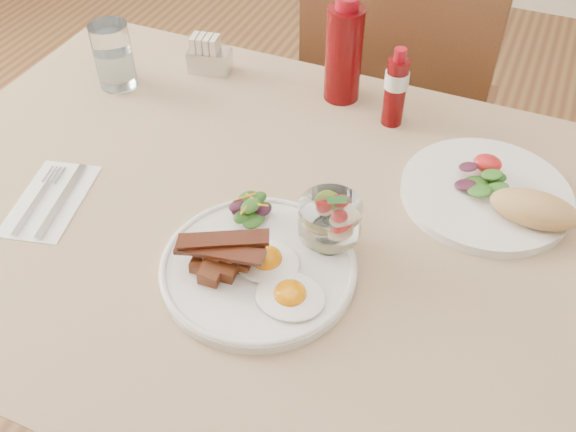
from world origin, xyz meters
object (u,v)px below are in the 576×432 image
object	(u,v)px
chair_far	(396,113)
hot_sauce_bottle	(396,88)
main_plate	(258,268)
fruit_cup	(330,219)
water_glass	(114,59)
second_plate	(497,196)
ketchup_bottle	(344,53)
table	(292,258)
sugar_caddy	(209,57)

from	to	relation	value
chair_far	hot_sauce_bottle	xyz separation A→B (m)	(0.07, -0.36, 0.30)
main_plate	fruit_cup	world-z (taller)	fruit_cup
fruit_cup	water_glass	bearing A→B (deg)	154.38
second_plate	water_glass	distance (m)	0.75
fruit_cup	water_glass	distance (m)	0.60
ketchup_bottle	second_plate	bearing A→B (deg)	-30.16
second_plate	water_glass	size ratio (longest dim) A/B	2.20
table	sugar_caddy	bearing A→B (deg)	134.20
hot_sauce_bottle	water_glass	bearing A→B (deg)	-170.54
hot_sauce_bottle	sugar_caddy	world-z (taller)	hot_sauce_bottle
chair_far	sugar_caddy	distance (m)	0.53
main_plate	hot_sauce_bottle	world-z (taller)	hot_sauce_bottle
chair_far	main_plate	distance (m)	0.82
ketchup_bottle	table	bearing A→B (deg)	-82.43
main_plate	ketchup_bottle	size ratio (longest dim) A/B	1.39
table	ketchup_bottle	world-z (taller)	ketchup_bottle
sugar_caddy	hot_sauce_bottle	bearing A→B (deg)	-14.22
main_plate	water_glass	bearing A→B (deg)	143.94
chair_far	water_glass	bearing A→B (deg)	-136.23
main_plate	fruit_cup	xyz separation A→B (m)	(0.08, 0.08, 0.06)
second_plate	water_glass	bearing A→B (deg)	175.48
sugar_caddy	water_glass	bearing A→B (deg)	-151.75
table	ketchup_bottle	distance (m)	0.40
fruit_cup	second_plate	size ratio (longest dim) A/B	0.33
fruit_cup	water_glass	size ratio (longest dim) A/B	0.72
fruit_cup	chair_far	bearing A→B (deg)	95.99
main_plate	water_glass	world-z (taller)	water_glass
table	ketchup_bottle	bearing A→B (deg)	97.57
chair_far	second_plate	bearing A→B (deg)	-60.82
chair_far	main_plate	xyz separation A→B (m)	(-0.00, -0.78, 0.24)
hot_sauce_bottle	water_glass	xyz separation A→B (m)	(-0.53, -0.09, -0.02)
main_plate	water_glass	size ratio (longest dim) A/B	2.22
main_plate	chair_far	bearing A→B (deg)	89.79
table	water_glass	world-z (taller)	water_glass
chair_far	fruit_cup	world-z (taller)	chair_far
water_glass	table	bearing A→B (deg)	-25.18
table	second_plate	world-z (taller)	second_plate
sugar_caddy	fruit_cup	bearing A→B (deg)	-53.67
chair_far	main_plate	world-z (taller)	chair_far
table	fruit_cup	world-z (taller)	fruit_cup
fruit_cup	water_glass	xyz separation A→B (m)	(-0.54, 0.26, -0.01)
chair_far	ketchup_bottle	xyz separation A→B (m)	(-0.05, -0.31, 0.32)
table	water_glass	xyz separation A→B (m)	(-0.46, 0.22, 0.14)
main_plate	hot_sauce_bottle	distance (m)	0.44
main_plate	sugar_caddy	distance (m)	0.55
main_plate	ketchup_bottle	world-z (taller)	ketchup_bottle
main_plate	ketchup_bottle	bearing A→B (deg)	95.33
hot_sauce_bottle	ketchup_bottle	bearing A→B (deg)	159.18
chair_far	main_plate	size ratio (longest dim) A/B	3.32
water_glass	ketchup_bottle	bearing A→B (deg)	17.47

